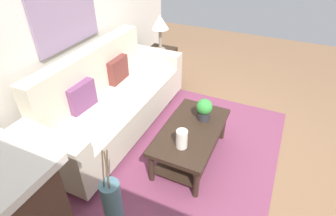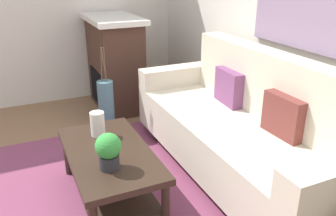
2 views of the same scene
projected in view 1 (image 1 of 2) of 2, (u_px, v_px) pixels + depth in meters
name	position (u px, v px, depth m)	size (l,w,h in m)	color
ground_plane	(221.00, 164.00, 3.12)	(8.98, 8.98, 0.00)	#8C6647
wall_back	(60.00, 24.00, 3.04)	(4.98, 0.10, 2.70)	silver
area_rug	(181.00, 150.00, 3.29)	(2.65, 2.19, 0.01)	#843D5B
couch	(112.00, 101.00, 3.41)	(2.33, 0.84, 1.08)	beige
throw_pillow_plum	(81.00, 97.00, 3.04)	(0.36, 0.12, 0.32)	#7A4270
throw_pillow_maroon	(117.00, 70.00, 3.59)	(0.36, 0.12, 0.32)	brown
coffee_table	(191.00, 137.00, 3.02)	(1.10, 0.60, 0.43)	#332319
tabletop_vase	(182.00, 139.00, 2.68)	(0.12, 0.12, 0.20)	white
potted_plant_tabletop	(204.00, 109.00, 3.03)	(0.18, 0.18, 0.26)	#2D2D33
side_table	(161.00, 65.00, 4.60)	(0.44, 0.44, 0.56)	#332319
table_lamp	(160.00, 23.00, 4.19)	(0.28, 0.28, 0.57)	gray
floor_vase	(113.00, 208.00, 2.29)	(0.17, 0.17, 0.61)	slate
floor_vase_branch_a	(107.00, 167.00, 2.03)	(0.01, 0.01, 0.36)	brown
floor_vase_branch_b	(103.00, 169.00, 2.01)	(0.01, 0.01, 0.36)	brown
floor_vase_branch_c	(107.00, 171.00, 2.00)	(0.01, 0.01, 0.36)	brown
framed_painting	(64.00, 8.00, 2.95)	(0.97, 0.03, 0.84)	gray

